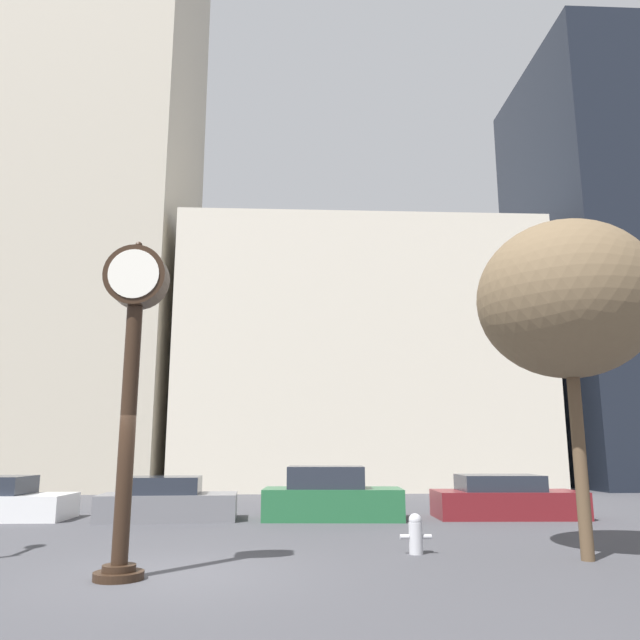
% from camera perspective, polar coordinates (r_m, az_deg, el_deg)
% --- Properties ---
extents(ground_plane, '(200.00, 200.00, 0.00)m').
position_cam_1_polar(ground_plane, '(10.94, -13.74, -21.76)').
color(ground_plane, '#424247').
extents(building_tall_tower, '(10.12, 12.00, 38.74)m').
position_cam_1_polar(building_tall_tower, '(40.31, -19.24, 14.58)').
color(building_tall_tower, '#BCB29E').
rests_on(building_tall_tower, ground_plane).
extents(building_storefront_row, '(18.26, 12.00, 13.38)m').
position_cam_1_polar(building_storefront_row, '(35.09, 3.20, -3.95)').
color(building_storefront_row, beige).
rests_on(building_storefront_row, ground_plane).
extents(building_glass_modern, '(8.22, 12.00, 25.25)m').
position_cam_1_polar(building_glass_modern, '(40.71, 24.70, 4.58)').
color(building_glass_modern, black).
rests_on(building_glass_modern, ground_plane).
extents(street_clock, '(1.02, 0.77, 5.44)m').
position_cam_1_polar(street_clock, '(10.74, -16.79, -2.95)').
color(street_clock, black).
rests_on(street_clock, ground_plane).
extents(car_grey, '(3.90, 1.96, 1.19)m').
position_cam_1_polar(car_grey, '(18.86, -13.81, -15.83)').
color(car_grey, slate).
rests_on(car_grey, ground_plane).
extents(car_green, '(4.02, 1.97, 1.48)m').
position_cam_1_polar(car_green, '(18.47, 1.01, -15.88)').
color(car_green, '#236038').
rests_on(car_green, ground_plane).
extents(car_maroon, '(4.26, 1.98, 1.22)m').
position_cam_1_polar(car_maroon, '(19.66, 16.62, -15.46)').
color(car_maroon, maroon).
rests_on(car_maroon, ground_plane).
extents(fire_hydrant_near, '(0.61, 0.26, 0.75)m').
position_cam_1_polar(fire_hydrant_near, '(12.76, 8.73, -18.72)').
color(fire_hydrant_near, '#B7B7BC').
rests_on(fire_hydrant_near, ground_plane).
extents(bare_tree, '(3.42, 3.42, 6.37)m').
position_cam_1_polar(bare_tree, '(13.07, 21.63, 1.71)').
color(bare_tree, brown).
rests_on(bare_tree, ground_plane).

